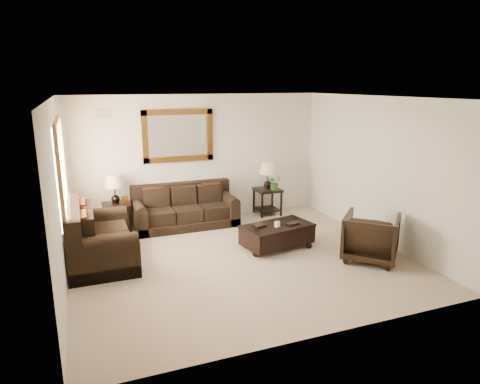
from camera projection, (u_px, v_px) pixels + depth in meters
name	position (u px, v px, depth m)	size (l,w,h in m)	color
room	(240.00, 182.00, 6.99)	(5.51, 5.01, 2.71)	gray
window	(62.00, 172.00, 6.82)	(0.07, 1.96, 1.66)	white
mirror	(178.00, 136.00, 8.95)	(1.50, 0.06, 1.10)	#4A290E
air_vent	(103.00, 113.00, 8.33)	(0.25, 0.02, 0.18)	#999999
sofa	(185.00, 211.00, 8.98)	(2.12, 0.92, 0.87)	black
loveseat	(97.00, 241.00, 7.11)	(1.06, 1.78, 1.00)	black
end_table_left	(115.00, 195.00, 8.49)	(0.53, 0.53, 1.18)	black
end_table_right	(268.00, 181.00, 9.63)	(0.55, 0.55, 1.21)	black
coffee_table	(277.00, 233.00, 7.77)	(1.39, 0.93, 0.54)	black
armchair	(371.00, 235.00, 7.19)	(0.86, 0.80, 0.88)	black
potted_plant	(274.00, 184.00, 9.59)	(0.29, 0.32, 0.25)	#29531C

